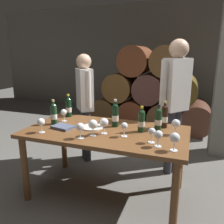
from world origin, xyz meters
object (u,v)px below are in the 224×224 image
(wine_glass_0, at_px, (124,127))
(wine_glass_4, at_px, (93,125))
(wine_bottle_1, at_px, (164,116))
(wine_glass_3, at_px, (80,127))
(tasting_notebook, at_px, (63,127))
(dining_table, at_px, (106,138))
(wine_glass_1, at_px, (152,132))
(wine_bottle_5, at_px, (141,121))
(wine_bottle_3, at_px, (158,119))
(wine_glass_5, at_px, (158,135))
(wine_glass_6, at_px, (175,138))
(wine_bottle_2, at_px, (115,115))
(wine_glass_8, at_px, (104,123))
(sommelier_presenting, at_px, (176,95))
(serving_plate, at_px, (92,127))
(wine_bottle_0, at_px, (69,107))
(wine_bottle_4, at_px, (54,114))
(wine_glass_9, at_px, (176,124))
(wine_glass_2, at_px, (64,113))
(wine_glass_7, at_px, (41,122))
(taster_seated_left, at_px, (85,99))

(wine_glass_0, distance_m, wine_glass_4, 0.31)
(wine_bottle_1, bearing_deg, wine_glass_3, -139.62)
(tasting_notebook, bearing_deg, dining_table, 23.21)
(wine_glass_0, distance_m, wine_glass_1, 0.29)
(wine_bottle_5, height_order, wine_glass_0, wine_bottle_5)
(wine_bottle_3, xyz_separation_m, wine_glass_5, (0.07, -0.45, -0.01))
(wine_glass_0, distance_m, wine_glass_6, 0.52)
(wine_bottle_2, xyz_separation_m, wine_glass_6, (0.67, -0.45, -0.02))
(wine_bottle_1, relative_size, wine_glass_8, 1.81)
(wine_glass_5, bearing_deg, wine_glass_0, 158.27)
(wine_bottle_1, height_order, sommelier_presenting, sommelier_presenting)
(wine_bottle_3, height_order, wine_glass_4, wine_bottle_3)
(wine_glass_6, height_order, serving_plate, wine_glass_6)
(wine_bottle_0, distance_m, wine_bottle_1, 1.21)
(wine_bottle_5, height_order, wine_glass_1, wine_bottle_5)
(wine_bottle_4, height_order, wine_glass_1, wine_bottle_4)
(wine_bottle_0, relative_size, sommelier_presenting, 0.17)
(wine_glass_6, relative_size, serving_plate, 0.67)
(wine_glass_4, bearing_deg, wine_bottle_4, 161.69)
(wine_bottle_2, height_order, wine_glass_9, wine_bottle_2)
(wine_bottle_0, height_order, wine_bottle_1, wine_bottle_1)
(wine_bottle_0, relative_size, wine_glass_3, 1.88)
(wine_bottle_4, height_order, wine_glass_2, wine_bottle_4)
(wine_glass_7, bearing_deg, tasting_notebook, 55.68)
(taster_seated_left, bearing_deg, wine_glass_7, -90.03)
(wine_glass_7, xyz_separation_m, wine_glass_8, (0.62, 0.18, 0.01))
(dining_table, relative_size, wine_glass_9, 10.65)
(wine_glass_0, bearing_deg, wine_glass_5, -21.73)
(wine_glass_4, distance_m, sommelier_presenting, 1.19)
(wine_bottle_3, relative_size, wine_glass_3, 1.78)
(wine_bottle_0, xyz_separation_m, wine_bottle_3, (1.16, -0.15, -0.01))
(wine_bottle_3, height_order, wine_glass_6, wine_bottle_3)
(wine_glass_0, height_order, wine_glass_1, same)
(wine_glass_2, bearing_deg, sommelier_presenting, 26.45)
(wine_glass_7, bearing_deg, wine_bottle_0, 94.05)
(wine_glass_8, bearing_deg, wine_glass_3, -130.14)
(wine_glass_9, distance_m, tasting_notebook, 1.19)
(wine_bottle_2, distance_m, serving_plate, 0.29)
(wine_bottle_3, relative_size, wine_bottle_4, 0.96)
(wine_glass_2, height_order, wine_glass_8, wine_glass_8)
(wine_bottle_5, relative_size, serving_plate, 1.14)
(wine_glass_6, xyz_separation_m, wine_glass_9, (-0.02, 0.41, -0.00))
(wine_glass_5, relative_size, wine_glass_6, 0.93)
(wine_bottle_3, relative_size, wine_glass_5, 1.84)
(wine_bottle_5, bearing_deg, wine_bottle_3, 35.95)
(wine_glass_4, bearing_deg, wine_bottle_3, 34.00)
(wine_bottle_1, height_order, wine_glass_0, wine_bottle_1)
(wine_bottle_3, relative_size, wine_bottle_5, 1.01)
(wine_glass_0, bearing_deg, tasting_notebook, 178.27)
(wine_bottle_0, xyz_separation_m, wine_glass_8, (0.66, -0.45, -0.01))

